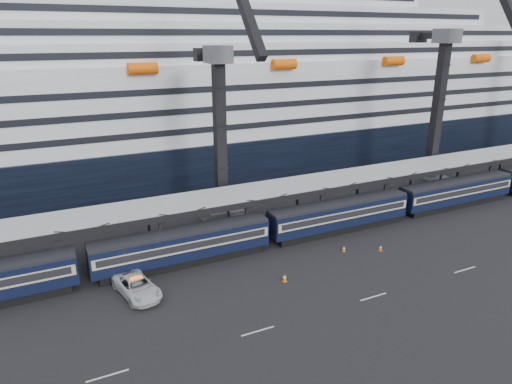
# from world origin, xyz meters

# --- Properties ---
(ground) EXTENTS (260.00, 260.00, 0.00)m
(ground) POSITION_xyz_m (0.00, 0.00, 0.00)
(ground) COLOR black
(ground) RESTS_ON ground
(train) EXTENTS (133.05, 3.00, 4.05)m
(train) POSITION_xyz_m (-4.65, 10.00, 2.20)
(train) COLOR black
(train) RESTS_ON ground
(canopy) EXTENTS (130.00, 6.25, 5.53)m
(canopy) POSITION_xyz_m (0.00, 14.00, 5.25)
(canopy) COLOR gray
(canopy) RESTS_ON ground
(cruise_ship) EXTENTS (214.09, 28.84, 34.00)m
(cruise_ship) POSITION_xyz_m (-1.08, 45.99, 12.34)
(cruise_ship) COLOR black
(cruise_ship) RESTS_ON ground
(crane_dark_near) EXTENTS (4.50, 17.75, 35.08)m
(crane_dark_near) POSITION_xyz_m (-20.00, 18.59, 11.93)
(crane_dark_near) COLOR #494B50
(crane_dark_near) RESTS_ON ground
(crane_dark_mid) EXTENTS (4.50, 18.24, 39.64)m
(crane_dark_mid) POSITION_xyz_m (15.00, 17.59, 13.36)
(crane_dark_mid) COLOR #494B50
(crane_dark_mid) RESTS_ON ground
(pickup_truck) EXTENTS (4.13, 6.70, 1.73)m
(pickup_truck) POSITION_xyz_m (-33.75, 5.93, 0.87)
(pickup_truck) COLOR silver
(pickup_truck) RESTS_ON ground
(traffic_cone_b) EXTENTS (0.43, 0.43, 0.87)m
(traffic_cone_b) POSITION_xyz_m (-20.09, 2.08, 0.43)
(traffic_cone_b) COLOR #FF5C08
(traffic_cone_b) RESTS_ON ground
(traffic_cone_c) EXTENTS (0.36, 0.36, 0.71)m
(traffic_cone_c) POSITION_xyz_m (-10.82, 4.99, 0.35)
(traffic_cone_c) COLOR #FF5C08
(traffic_cone_c) RESTS_ON ground
(traffic_cone_d) EXTENTS (0.36, 0.36, 0.72)m
(traffic_cone_d) POSITION_xyz_m (-6.99, 3.32, 0.36)
(traffic_cone_d) COLOR #FF5C08
(traffic_cone_d) RESTS_ON ground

